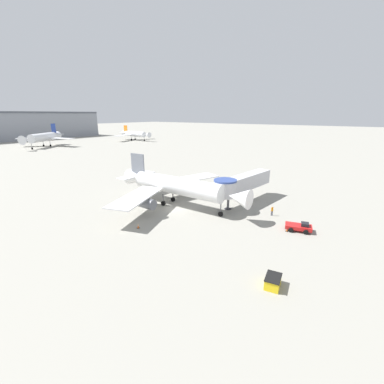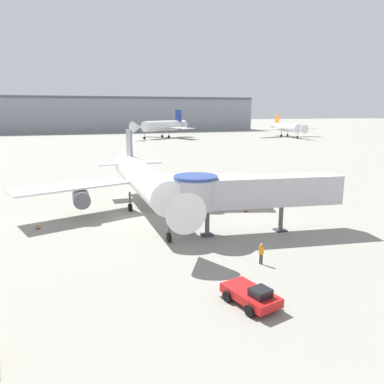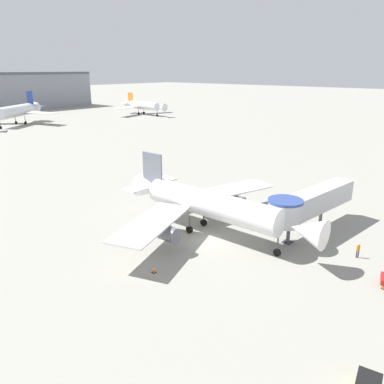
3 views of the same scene
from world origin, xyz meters
name	(u,v)px [view 3 (image 3 of 3)]	position (x,y,z in m)	size (l,w,h in m)	color
ground_plane	(208,240)	(0.00, 0.00, 0.00)	(800.00, 800.00, 0.00)	gray
main_airplane	(207,204)	(1.70, 1.69, 3.89)	(29.58, 27.63, 9.17)	white
jet_bridge	(308,203)	(9.69, -8.10, 4.17)	(16.50, 5.00, 5.85)	#B7B7BC
traffic_cone_port_wing	(154,270)	(-9.75, -0.54, 0.34)	(0.43, 0.43, 0.71)	black
traffic_cone_apron_front	(384,286)	(2.79, -19.45, 0.29)	(0.36, 0.36, 0.60)	black
traffic_cone_starboard_wing	(270,211)	(13.23, -0.98, 0.33)	(0.42, 0.42, 0.70)	black
ground_crew_marshaller	(358,250)	(7.60, -15.37, 0.99)	(0.31, 0.38, 1.72)	#1E2338
background_jet_blue_tail	(16,111)	(30.58, 116.89, 5.15)	(28.16, 27.49, 11.81)	silver
background_jet_orange_tail	(143,105)	(83.73, 105.70, 4.21)	(29.84, 27.22, 9.53)	silver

